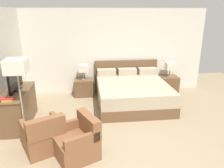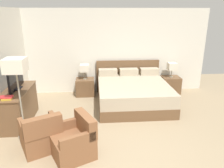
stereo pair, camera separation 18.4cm
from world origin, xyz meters
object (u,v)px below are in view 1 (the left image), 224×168
at_px(table_lamp_right, 170,66).
at_px(armchair_by_window, 44,137).
at_px(book_red_cover, 7,100).
at_px(armchair_companion, 78,142).
at_px(table_lamp_left, 83,68).
at_px(tv, 15,78).
at_px(book_blue_cover, 6,98).
at_px(nightstand_left, 84,87).
at_px(nightstand_right, 168,84).
at_px(floor_lamp, 17,71).
at_px(bed, 132,92).
at_px(dresser, 18,107).

distance_m(table_lamp_right, armchair_by_window, 4.47).
height_order(book_red_cover, armchair_companion, book_red_cover).
distance_m(table_lamp_right, armchair_companion, 4.17).
distance_m(table_lamp_left, armchair_by_window, 2.93).
distance_m(tv, book_blue_cover, 0.67).
relative_size(nightstand_left, nightstand_right, 1.00).
xyz_separation_m(table_lamp_right, book_red_cover, (-4.21, -2.19, -0.04)).
distance_m(book_red_cover, armchair_companion, 1.71).
relative_size(nightstand_right, table_lamp_right, 1.22).
bearing_deg(floor_lamp, armchair_by_window, -45.03).
height_order(bed, nightstand_right, bed).
distance_m(table_lamp_right, floor_lamp, 4.58).
distance_m(nightstand_right, tv, 4.57).
xyz_separation_m(table_lamp_right, book_blue_cover, (-4.22, -2.19, -0.01)).
distance_m(nightstand_left, book_blue_cover, 2.72).
distance_m(bed, nightstand_left, 1.56).
xyz_separation_m(bed, table_lamp_right, (1.36, 0.77, 0.54)).
bearing_deg(armchair_companion, table_lamp_left, 88.37).
distance_m(book_blue_cover, armchair_companion, 1.74).
bearing_deg(book_red_cover, dresser, 90.55).
relative_size(book_red_cover, armchair_by_window, 0.21).
bearing_deg(book_blue_cover, nightstand_left, 55.62).
bearing_deg(nightstand_right, bed, -150.69).
relative_size(book_red_cover, book_blue_cover, 0.77).
height_order(table_lamp_left, book_blue_cover, table_lamp_left).
height_order(dresser, book_blue_cover, book_blue_cover).
bearing_deg(book_red_cover, armchair_by_window, -37.54).
distance_m(tv, armchair_companion, 2.18).
distance_m(nightstand_right, floor_lamp, 4.70).
bearing_deg(tv, bed, 15.66).
bearing_deg(nightstand_left, armchair_companion, -91.63).
relative_size(tv, book_blue_cover, 3.50).
bearing_deg(book_red_cover, table_lamp_right, 27.53).
distance_m(nightstand_left, tv, 2.31).
bearing_deg(dresser, armchair_by_window, -55.92).
height_order(nightstand_left, book_blue_cover, book_blue_cover).
relative_size(book_red_cover, floor_lamp, 0.12).
bearing_deg(armchair_companion, dresser, 135.44).
distance_m(book_blue_cover, floor_lamp, 0.68).
height_order(table_lamp_right, book_red_cover, table_lamp_right).
bearing_deg(bed, armchair_companion, -122.60).
bearing_deg(dresser, nightstand_left, 47.89).
bearing_deg(nightstand_left, nightstand_right, 0.00).
xyz_separation_m(tv, book_blue_cover, (-0.01, -0.63, -0.23)).
relative_size(book_red_cover, armchair_companion, 0.21).
height_order(armchair_by_window, floor_lamp, floor_lamp).
xyz_separation_m(bed, book_red_cover, (-2.85, -1.43, 0.49)).
relative_size(table_lamp_left, book_red_cover, 2.33).
height_order(bed, tv, tv).
bearing_deg(nightstand_left, book_red_cover, -124.09).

